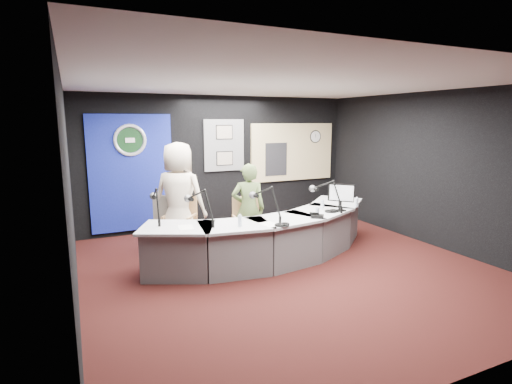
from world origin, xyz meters
name	(u,v)px	position (x,y,z in m)	size (l,w,h in m)	color
ground	(289,269)	(0.00, 0.00, 0.00)	(6.00, 6.00, 0.00)	black
ceiling	(292,83)	(0.00, 0.00, 2.80)	(6.00, 6.00, 0.02)	silver
wall_back	(222,161)	(0.00, 3.00, 1.40)	(6.00, 0.02, 2.80)	black
wall_front	(472,228)	(0.00, -3.00, 1.40)	(6.00, 0.02, 2.80)	black
wall_left	(70,195)	(-3.00, 0.00, 1.40)	(0.02, 6.00, 2.80)	black
wall_right	(435,170)	(3.00, 0.00, 1.40)	(0.02, 6.00, 2.80)	black
broadcast_desk	(271,237)	(-0.05, 0.55, 0.38)	(4.50, 1.90, 0.75)	#B3B4B7
backdrop_panel	(132,173)	(-1.90, 2.97, 1.25)	(1.60, 0.05, 2.30)	navy
agency_seal	(130,140)	(-1.90, 2.93, 1.90)	(0.63, 0.63, 0.07)	silver
seal_center	(130,140)	(-1.90, 2.94, 1.90)	(0.48, 0.48, 0.01)	black
pinboard	(224,145)	(0.05, 2.97, 1.75)	(0.90, 0.04, 1.10)	slate
framed_photo_upper	(224,132)	(0.05, 2.94, 2.03)	(0.34, 0.02, 0.27)	gray
framed_photo_lower	(225,158)	(0.05, 2.94, 1.47)	(0.34, 0.02, 0.27)	gray
booth_window_frame	(293,152)	(1.75, 2.97, 1.55)	(2.12, 0.06, 1.32)	#D3BB83
booth_glow	(293,152)	(1.75, 2.96, 1.55)	(2.00, 0.02, 1.20)	#FFEBA1
equipment_rack	(276,159)	(1.30, 2.94, 1.40)	(0.55, 0.02, 0.75)	black
wall_clock	(315,137)	(2.35, 2.94, 1.90)	(0.28, 0.28, 0.01)	white
armchair_left	(180,223)	(-1.31, 1.59, 0.51)	(0.57, 0.57, 1.01)	#B08250
armchair_right	(248,226)	(-0.27, 0.96, 0.48)	(0.54, 0.54, 0.96)	#B08250
draped_jacket	(167,215)	(-1.48, 1.79, 0.62)	(0.50, 0.10, 0.70)	#6D665C
person_man	(179,197)	(-1.31, 1.59, 0.96)	(0.94, 0.61, 1.92)	beige
person_woman	(248,209)	(-0.27, 0.96, 0.78)	(0.57, 0.37, 1.57)	#4F6334
computer_monitor	(341,193)	(1.15, 0.29, 1.07)	(0.48, 0.03, 0.33)	black
desk_phone	(317,216)	(0.53, 0.05, 0.78)	(0.19, 0.15, 0.05)	black
headphones_near	(331,211)	(0.97, 0.30, 0.77)	(0.23, 0.23, 0.04)	black
headphones_far	(282,225)	(-0.21, -0.14, 0.77)	(0.23, 0.23, 0.04)	black
paper_stack	(186,227)	(-1.53, 0.36, 0.75)	(0.21, 0.30, 0.00)	white
notepad	(270,224)	(-0.35, 0.00, 0.75)	(0.22, 0.31, 0.00)	white
boom_mic_a	(156,202)	(-1.84, 0.89, 1.05)	(0.16, 0.74, 0.60)	black
boom_mic_b	(200,204)	(-1.27, 0.49, 1.05)	(0.32, 0.71, 0.60)	black
boom_mic_c	(266,200)	(-0.25, 0.32, 1.05)	(0.31, 0.71, 0.60)	black
boom_mic_d	(327,193)	(0.98, 0.45, 1.05)	(0.32, 0.71, 0.60)	black
water_bottles	(303,210)	(0.41, 0.30, 0.84)	(2.46, 0.55, 0.18)	silver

